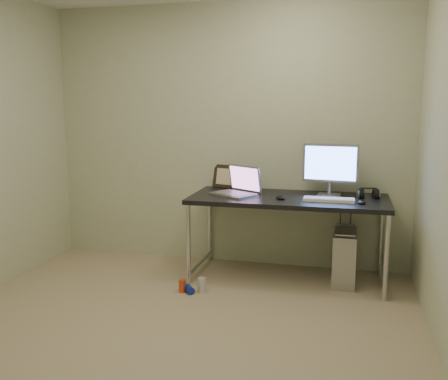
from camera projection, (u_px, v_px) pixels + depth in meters
floor at (166, 338)px, 3.37m from camera, size 3.50×3.50×0.00m
wall_back at (227, 136)px, 4.83m from camera, size 3.50×0.02×2.50m
desk at (288, 205)px, 4.41m from camera, size 1.73×0.76×0.75m
tower_computer at (344, 258)px, 4.37m from camera, size 0.20×0.45×0.49m
cable_a at (340, 229)px, 4.66m from camera, size 0.01×0.16×0.69m
cable_b at (350, 233)px, 4.63m from camera, size 0.02×0.11×0.71m
can_red at (182, 286)px, 4.18m from camera, size 0.07×0.07×0.11m
can_white at (202, 285)px, 4.18m from camera, size 0.07×0.07×0.12m
can_blue at (189, 289)px, 4.17m from camera, size 0.12×0.13×0.06m
laptop at (238, 188)px, 4.50m from camera, size 0.48×0.45×0.26m
monitor at (330, 166)px, 4.42m from camera, size 0.49×0.16×0.46m
keyboard at (329, 200)px, 4.21m from camera, size 0.42×0.14×0.03m
mouse_right at (362, 202)px, 4.10m from camera, size 0.07×0.11×0.03m
mouse_left at (281, 196)px, 4.30m from camera, size 0.11×0.14×0.04m
headphones at (368, 195)px, 4.33m from camera, size 0.19×0.11×0.12m
picture_frame at (226, 176)px, 4.85m from camera, size 0.29×0.16×0.23m
webcam at (246, 181)px, 4.71m from camera, size 0.04×0.03×0.12m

